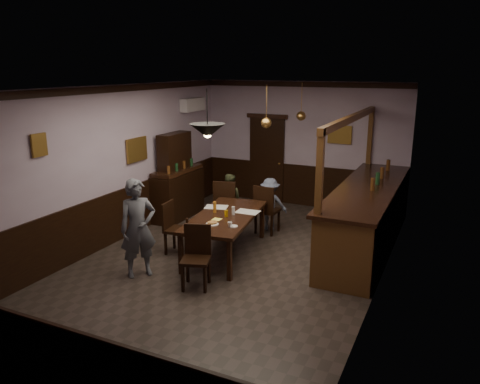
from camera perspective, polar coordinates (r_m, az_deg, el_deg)
The scene contains 31 objects.
room at distance 7.77m, azimuth -1.46°, elevation 1.49°, with size 5.01×8.01×3.01m.
dining_table at distance 8.41m, azimuth -1.82°, elevation -3.23°, with size 1.30×2.32×0.75m.
chair_far_left at distance 9.71m, azimuth -1.82°, elevation -1.33°, with size 0.58×0.58×1.07m.
chair_far_right at distance 9.49m, azimuth 3.17°, elevation -1.90°, with size 0.46×0.46×1.02m.
chair_near at distance 7.31m, azimuth -5.31°, elevation -7.45°, with size 0.53×0.53×0.97m.
chair_side at distance 8.62m, azimuth -8.10°, elevation -4.04°, with size 0.45×0.45×0.96m.
person_standing at distance 7.70m, azimuth -12.32°, elevation -4.35°, with size 0.59×0.39×1.62m, color #53565F.
person_seated_left at distance 9.98m, azimuth -1.37°, elevation -0.96°, with size 0.55×0.43×1.14m, color #485130.
person_seated_right at distance 9.75m, azimuth 3.66°, elevation -1.48°, with size 0.71×0.41×1.10m, color slate.
newspaper_left at distance 8.84m, azimuth -2.91°, elevation -1.84°, with size 0.42×0.30×0.01m, color silver.
newspaper_right at distance 8.55m, azimuth 0.94°, elevation -2.43°, with size 0.42×0.30×0.01m, color silver.
napkin at distance 8.15m, azimuth -2.83°, elevation -3.34°, with size 0.15×0.15×0.00m, color #FFF05D.
saucer at distance 7.78m, azimuth -0.83°, elevation -4.20°, with size 0.15×0.15×0.01m, color white.
coffee_cup at distance 7.75m, azimuth -1.23°, elevation -3.94°, with size 0.08×0.08×0.07m, color white.
pastry_plate at distance 7.89m, azimuth -3.41°, elevation -3.94°, with size 0.22×0.22×0.01m, color white.
pastry_ring_a at distance 7.88m, azimuth -3.56°, elevation -3.76°, with size 0.13×0.13×0.04m, color #C68C47.
pastry_ring_b at distance 7.90m, azimuth -3.25°, elevation -3.69°, with size 0.13×0.13×0.04m, color #C68C47.
soda_can at distance 8.28m, azimuth -1.69°, elevation -2.62°, with size 0.07×0.07×0.12m, color yellow.
beer_glass at distance 8.51m, azimuth -3.10°, elevation -1.85°, with size 0.06×0.06×0.20m, color #BF721E.
water_glass at distance 8.38m, azimuth -0.82°, elevation -2.29°, with size 0.06×0.06×0.15m, color silver.
pepper_mill at distance 7.83m, azimuth -6.47°, elevation -3.68°, with size 0.04×0.04×0.14m, color black.
sideboard at distance 10.58m, azimuth -7.65°, elevation 0.95°, with size 0.52×1.45×1.91m.
bar_counter at distance 9.15m, azimuth 15.25°, elevation -2.65°, with size 1.02×4.41×2.47m.
door_back at distance 11.75m, azimuth 3.27°, elevation 3.89°, with size 0.90×0.06×2.10m, color black.
ac_unit at distance 11.28m, azimuth -5.78°, elevation 10.55°, with size 0.20×0.85×0.30m.
picture_left_small at distance 7.88m, azimuth -23.30°, elevation 5.28°, with size 0.04×0.28×0.36m.
picture_left_large at distance 9.69m, azimuth -12.46°, elevation 5.07°, with size 0.04×0.62×0.48m.
picture_back at distance 11.10m, azimuth 12.06°, elevation 6.85°, with size 0.55×0.04×0.42m.
pendant_iron at distance 7.29m, azimuth -3.98°, elevation 7.45°, with size 0.56×0.56×0.75m.
pendant_brass_mid at distance 8.86m, azimuth 3.22°, elevation 8.40°, with size 0.20×0.20×0.81m.
pendant_brass_far at distance 10.17m, azimuth 7.45°, elevation 9.16°, with size 0.20×0.20×0.81m.
Camera 1 is at (3.39, -6.75, 3.32)m, focal length 35.00 mm.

